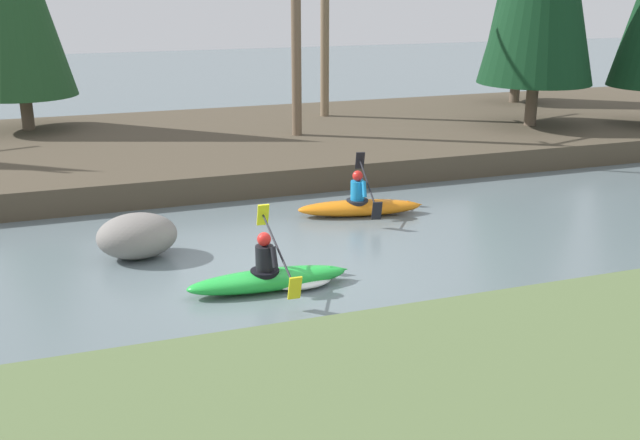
{
  "coord_description": "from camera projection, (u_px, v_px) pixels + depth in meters",
  "views": [
    {
      "loc": [
        -3.37,
        -11.62,
        4.88
      ],
      "look_at": [
        1.12,
        1.15,
        0.55
      ],
      "focal_mm": 42.0,
      "sensor_mm": 36.0,
      "label": 1
    }
  ],
  "objects": [
    {
      "name": "bare_tree_mid_downstream",
      "position": [
        325.0,
        15.0,
        23.84
      ],
      "size": [
        3.75,
        3.71,
        6.82
      ],
      "color": "#7A664C",
      "rests_on": "riverbank_far"
    },
    {
      "name": "ground_plane",
      "position": [
        281.0,
        276.0,
        12.99
      ],
      "size": [
        90.0,
        90.0,
        0.0
      ],
      "primitive_type": "plane",
      "color": "slate"
    },
    {
      "name": "riverbank_far",
      "position": [
        186.0,
        148.0,
        21.5
      ],
      "size": [
        44.0,
        9.57,
        0.63
      ],
      "color": "#4C4233",
      "rests_on": "ground"
    },
    {
      "name": "kayaker_lead",
      "position": [
        361.0,
        205.0,
        16.28
      ],
      "size": [
        2.79,
        2.06,
        1.2
      ],
      "rotation": [
        0.0,
        0.0,
        -0.2
      ],
      "color": "orange",
      "rests_on": "ground"
    },
    {
      "name": "bare_tree_mid_upstream",
      "position": [
        296.0,
        7.0,
        20.67
      ],
      "size": [
        4.16,
        4.11,
        7.6
      ],
      "color": "brown",
      "rests_on": "riverbank_far"
    },
    {
      "name": "boulder_midstream",
      "position": [
        137.0,
        236.0,
        13.75
      ],
      "size": [
        1.47,
        1.15,
        0.83
      ],
      "color": "gray",
      "rests_on": "ground"
    },
    {
      "name": "kayaker_middle",
      "position": [
        275.0,
        277.0,
        12.39
      ],
      "size": [
        2.77,
        2.06,
        1.2
      ],
      "rotation": [
        0.0,
        0.0,
        -0.01
      ],
      "color": "green",
      "rests_on": "ground"
    }
  ]
}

